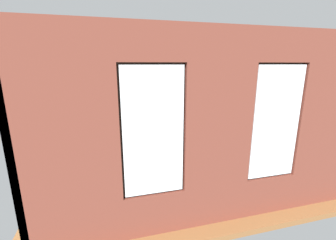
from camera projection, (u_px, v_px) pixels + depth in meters
ground_plane at (169, 158)px, 6.47m from camera, size 6.26×6.39×0.10m
brick_wall_with_windows at (218, 134)px, 3.45m from camera, size 5.66×0.30×3.11m
white_wall_right at (56, 110)px, 5.19m from camera, size 0.10×5.39×3.11m
couch_by_window at (166, 188)px, 4.18m from camera, size 1.93×0.87×0.80m
couch_left at (247, 146)px, 6.36m from camera, size 0.87×1.73×0.80m
coffee_table at (151, 143)px, 6.45m from camera, size 1.21×0.72×0.44m
cup_ceramic at (151, 139)px, 6.42m from camera, size 0.08×0.08×0.09m
table_plant_small at (145, 137)px, 6.46m from camera, size 0.11×0.11×0.19m
remote_black at (139, 143)px, 6.24m from camera, size 0.18×0.11×0.02m
remote_gray at (155, 141)px, 6.35m from camera, size 0.17×0.12×0.02m
media_console at (77, 154)px, 5.92m from camera, size 1.21×0.42×0.53m
tv_flatscreen at (75, 132)px, 5.78m from camera, size 0.96×0.20×0.68m
papasan_chair at (133, 125)px, 8.19m from camera, size 1.01×1.01×0.66m
potted_plant_by_left_couch at (213, 132)px, 7.48m from camera, size 0.40×0.40×0.56m
potted_plant_foreground_right at (93, 127)px, 7.81m from camera, size 0.45×0.45×0.70m
potted_plant_corner_far_left at (300, 165)px, 4.78m from camera, size 0.97×1.05×1.14m
potted_plant_mid_room_small at (175, 133)px, 7.52m from camera, size 0.27×0.27×0.50m
potted_plant_corner_near_left at (210, 112)px, 8.91m from camera, size 0.63×0.63×1.10m
potted_plant_near_tv at (97, 160)px, 5.01m from camera, size 0.60×0.60×0.76m
potted_plant_between_couches at (233, 161)px, 4.50m from camera, size 0.77×0.77×1.06m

